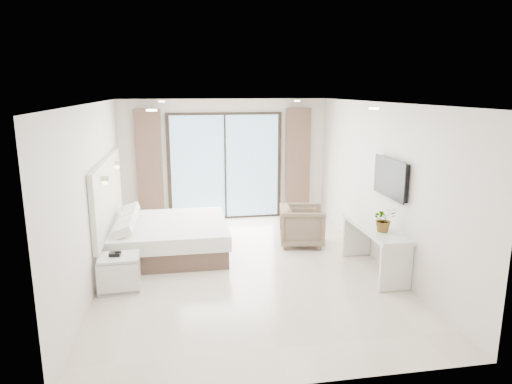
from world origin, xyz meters
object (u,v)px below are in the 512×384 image
Objects in this scene: bed at (167,237)px; armchair at (302,224)px; nightstand at (120,273)px; console_desk at (375,238)px.

bed is 2.51× the size of armchair.
console_desk reaches higher than nightstand.
console_desk is (3.32, -1.42, 0.26)m from bed.
nightstand is 3.52m from armchair.
bed is 1.25× the size of console_desk.
nightstand is 0.72× the size of armchair.
armchair is (-0.80, 1.49, -0.15)m from console_desk.
nightstand is at bearing -179.83° from console_desk.
armchair is (2.52, 0.07, 0.11)m from bed.
armchair reaches higher than bed.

